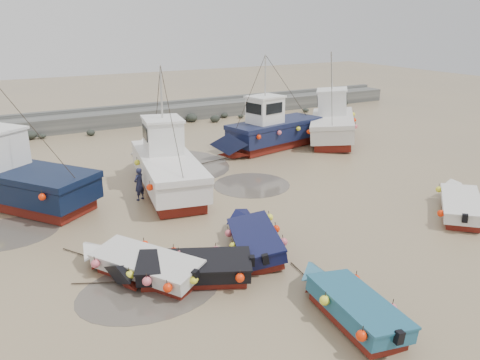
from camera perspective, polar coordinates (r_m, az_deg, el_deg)
The scene contains 16 objects.
ground at distance 19.87m, azimuth -3.23°, elevation -6.06°, with size 120.00×120.00×0.00m, color #97805A.
seawall at distance 39.81m, azimuth -17.13°, elevation 6.96°, with size 60.00×4.92×1.50m.
puddle_a at distance 16.07m, azimuth -10.88°, elevation -12.96°, with size 4.84×4.84×0.01m, color #534B42.
puddle_b at distance 25.02m, azimuth 1.42°, elevation -0.60°, with size 4.13×4.13×0.01m, color #534B42.
puddle_c at distance 21.78m, azimuth -26.30°, elevation -5.79°, with size 3.99×3.99×0.01m, color #534B42.
puddle_d at distance 28.74m, azimuth -6.85°, elevation 1.91°, with size 5.24×5.24×0.01m, color #534B42.
dinghy_0 at distance 16.67m, azimuth -12.16°, elevation -9.65°, with size 3.92×5.65×1.43m.
dinghy_1 at distance 18.11m, azimuth 1.94°, elevation -6.74°, with size 2.98×5.74×1.43m.
dinghy_2 at distance 14.60m, azimuth 13.08°, elevation -14.15°, with size 2.28×5.62×1.43m.
dinghy_3 at distance 23.56m, azimuth 25.32°, elevation -2.40°, with size 5.27×4.72×1.43m.
dinghy_4 at distance 16.08m, azimuth -6.91°, elevation -10.46°, with size 5.79×3.29×1.43m.
cabin_boat_0 at distance 24.70m, azimuth -26.36°, elevation 0.29°, with size 7.69×9.58×6.22m.
cabin_boat_1 at distance 24.47m, azimuth -9.12°, elevation 1.95°, with size 4.04×10.83×6.22m.
cabin_boat_2 at distance 31.64m, azimuth 3.48°, elevation 6.12°, with size 10.05×4.01×6.22m.
cabin_boat_3 at distance 34.83m, azimuth 11.39°, elevation 6.99°, with size 7.47×8.60×6.22m.
person at distance 23.52m, azimuth -12.07°, elevation -2.36°, with size 0.60×0.39×1.63m, color #1E223D.
Camera 1 is at (-7.65, -16.27, 8.45)m, focal length 35.00 mm.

